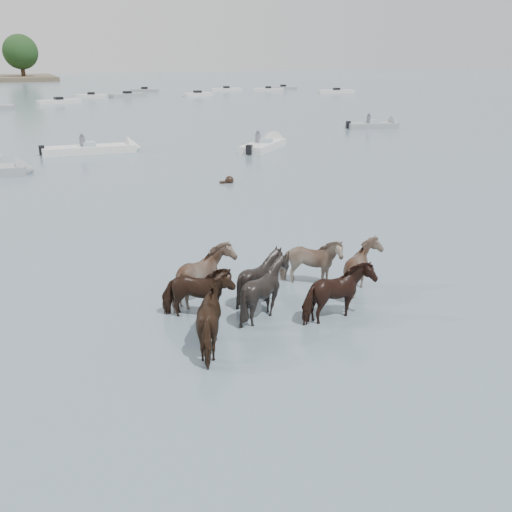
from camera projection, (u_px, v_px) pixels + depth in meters
name	position (u px, v px, depth m)	size (l,w,h in m)	color
ground	(222.00, 359.00, 11.91)	(400.00, 400.00, 0.00)	#4B5E6C
pony_herd	(269.00, 286.00, 13.96)	(6.49, 4.26, 1.63)	black
swimming_pony	(229.00, 181.00, 28.18)	(0.72, 0.44, 0.44)	black
motorboat_c	(102.00, 149.00, 36.84)	(6.53, 2.04, 1.92)	silver
motorboat_d	(267.00, 144.00, 38.67)	(4.98, 4.87, 1.92)	silver
motorboat_e	(380.00, 125.00, 49.01)	(5.07, 2.74, 1.92)	gray
distant_flotilla	(29.00, 99.00, 76.70)	(101.39, 27.51, 0.93)	silver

